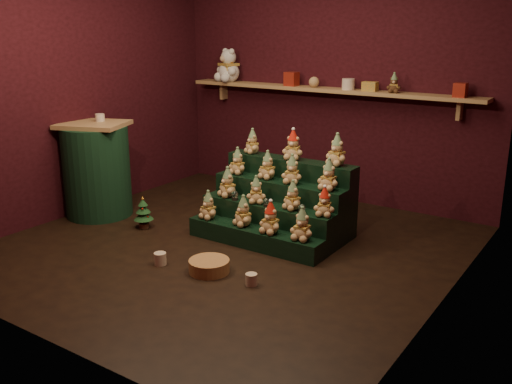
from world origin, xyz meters
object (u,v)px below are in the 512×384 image
Objects in this scene: snow_globe_b at (266,202)px; snow_globe_a at (235,195)px; mug_right at (251,279)px; white_bear at (229,61)px; snow_globe_c at (302,209)px; wicker_basket at (209,266)px; mini_christmas_tree at (143,212)px; side_table at (97,170)px; brown_bear at (394,83)px; riser_tier_front at (254,237)px; mug_left at (160,259)px.

snow_globe_a is at bearing 180.00° from snow_globe_b.
mug_right is 0.19× the size of white_bear.
snow_globe_c reaches higher than wicker_basket.
mug_right is at bearing -64.04° from snow_globe_b.
mini_christmas_tree is (-1.65, -0.37, -0.24)m from snow_globe_c.
snow_globe_b is at bearing -24.23° from white_bear.
snow_globe_b is at bearing -12.11° from side_table.
brown_bear is at bearing 20.14° from white_bear.
riser_tier_front is at bearing -25.55° from snow_globe_a.
snow_globe_b reaches higher than mug_left.
snow_globe_b is at bearing 16.19° from mini_christmas_tree.
mug_right is at bearing -33.98° from side_table.
snow_globe_c reaches higher than riser_tier_front.
riser_tier_front is at bearing 90.89° from wicker_basket.
white_bear is (-1.98, 2.39, 1.53)m from mug_right.
snow_globe_b is 0.23× the size of mini_christmas_tree.
riser_tier_front is 15.62× the size of snow_globe_c.
white_bear is (-1.95, 1.53, 1.17)m from snow_globe_c.
snow_globe_c is (0.38, -0.00, 0.01)m from snow_globe_b.
snow_globe_a is 1.64m from side_table.
snow_globe_b is at bearing 180.00° from snow_globe_c.
white_bear is (-1.09, 2.50, 1.52)m from mug_left.
mug_left is (-0.44, -0.81, -0.04)m from riser_tier_front.
mug_right is (0.45, -0.70, -0.04)m from riser_tier_front.
snow_globe_a reaches higher than mug_right.
white_bear is at bearing 56.14° from side_table.
snow_globe_c is 0.93m from mug_right.
mug_right is at bearing -111.74° from brown_bear.
mug_left is at bearing -96.28° from snow_globe_a.
side_table is at bearing 167.48° from mug_right.
snow_globe_a is 1.02× the size of snow_globe_c.
snow_globe_b is at bearing 63.88° from mug_left.
brown_bear is at bearing 85.67° from mug_right.
riser_tier_front is 17.85× the size of snow_globe_b.
snow_globe_c is 0.17× the size of white_bear.
riser_tier_front is 1.99m from side_table.
wicker_basket is (-0.02, -0.85, -0.35)m from snow_globe_b.
mug_right is (0.03, -0.86, -0.36)m from snow_globe_c.
mini_christmas_tree reaches higher than wicker_basket.
white_bear is at bearing 122.98° from wicker_basket.
snow_globe_c is 1.70m from mini_christmas_tree.
white_bear is at bearing 99.10° from mini_christmas_tree.
mini_christmas_tree reaches higher than mug_left.
riser_tier_front is 4.04× the size of wicker_basket.
mug_right is 3.46m from white_bear.
snow_globe_c is 0.09× the size of side_table.
wicker_basket is (0.35, -0.85, -0.35)m from snow_globe_a.
snow_globe_c is at bearing -13.61° from side_table.
side_table reaches higher than mug_left.
riser_tier_front is at bearing 122.83° from mug_right.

